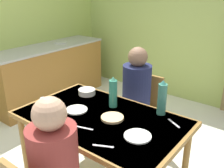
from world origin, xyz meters
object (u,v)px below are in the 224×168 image
object	(u,v)px
dining_table	(101,124)
person_near_diner	(56,162)
kitchen_counter	(49,73)
serving_bowl_center	(87,92)
chair_far_diner	(142,108)
person_far_diner	(136,88)
water_bottle_green_far	(113,93)
water_bottle_green_near	(162,98)

from	to	relation	value
dining_table	person_near_diner	bearing A→B (deg)	-73.92
kitchen_counter	serving_bowl_center	bearing A→B (deg)	-25.95
serving_bowl_center	chair_far_diner	bearing A→B (deg)	56.24
person_far_diner	water_bottle_green_far	bearing A→B (deg)	94.25
dining_table	water_bottle_green_near	distance (m)	0.56
water_bottle_green_far	dining_table	bearing A→B (deg)	-79.76
person_far_diner	serving_bowl_center	world-z (taller)	person_far_diner
kitchen_counter	water_bottle_green_far	world-z (taller)	water_bottle_green_far
dining_table	water_bottle_green_near	size ratio (longest dim) A/B	4.57
person_near_diner	person_far_diner	world-z (taller)	same
water_bottle_green_far	serving_bowl_center	bearing A→B (deg)	171.59
person_far_diner	water_bottle_green_far	size ratio (longest dim) A/B	2.67
kitchen_counter	person_far_diner	xyz separation A→B (m)	(1.91, -0.38, 0.33)
kitchen_counter	chair_far_diner	bearing A→B (deg)	-7.26
dining_table	person_near_diner	xyz separation A→B (m)	(0.19, -0.65, 0.10)
kitchen_counter	person_near_diner	distance (m)	2.77
kitchen_counter	person_far_diner	bearing A→B (deg)	-11.25
dining_table	chair_far_diner	xyz separation A→B (m)	(-0.07, 0.79, -0.18)
dining_table	person_far_diner	distance (m)	0.67
water_bottle_green_near	serving_bowl_center	world-z (taller)	water_bottle_green_near
person_near_diner	water_bottle_green_far	world-z (taller)	person_near_diner
person_near_diner	water_bottle_green_far	distance (m)	0.90
chair_far_diner	person_near_diner	xyz separation A→B (m)	(0.26, -1.44, 0.28)
chair_far_diner	person_near_diner	world-z (taller)	person_near_diner
chair_far_diner	person_far_diner	xyz separation A→B (m)	(-0.00, -0.14, 0.28)
chair_far_diner	water_bottle_green_near	size ratio (longest dim) A/B	2.80
kitchen_counter	chair_far_diner	world-z (taller)	kitchen_counter
person_near_diner	person_far_diner	size ratio (longest dim) A/B	1.00
water_bottle_green_near	water_bottle_green_far	world-z (taller)	water_bottle_green_near
dining_table	chair_far_diner	world-z (taller)	chair_far_diner
person_far_diner	chair_far_diner	bearing A→B (deg)	-90.00
person_near_diner	serving_bowl_center	size ratio (longest dim) A/B	4.53
water_bottle_green_near	serving_bowl_center	distance (m)	0.81
water_bottle_green_far	person_far_diner	bearing A→B (deg)	94.25
kitchen_counter	person_far_diner	size ratio (longest dim) A/B	2.54
water_bottle_green_far	serving_bowl_center	xyz separation A→B (m)	(-0.38, 0.06, -0.11)
dining_table	serving_bowl_center	bearing A→B (deg)	146.91
kitchen_counter	water_bottle_green_far	bearing A→B (deg)	-22.82
person_far_diner	water_bottle_green_far	distance (m)	0.45
water_bottle_green_near	person_near_diner	bearing A→B (deg)	-100.57
chair_far_diner	person_far_diner	distance (m)	0.31
chair_far_diner	water_bottle_green_far	world-z (taller)	water_bottle_green_far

